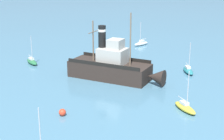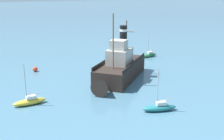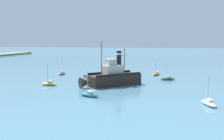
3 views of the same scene
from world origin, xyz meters
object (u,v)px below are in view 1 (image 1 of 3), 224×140
(sailboat_green, at_px, (32,61))
(old_tugboat, at_px, (113,67))
(sailboat_yellow, at_px, (185,107))
(sailboat_teal, at_px, (188,70))
(sailboat_white, at_px, (141,43))
(mooring_buoy, at_px, (62,112))

(sailboat_green, bearing_deg, old_tugboat, 128.64)
(sailboat_yellow, bearing_deg, sailboat_green, -63.02)
(sailboat_yellow, xyz_separation_m, sailboat_teal, (-8.48, -12.24, 0.00))
(sailboat_white, distance_m, mooring_buoy, 37.05)
(old_tugboat, distance_m, sailboat_white, 22.95)
(sailboat_white, distance_m, sailboat_green, 24.32)
(sailboat_white, distance_m, sailboat_teal, 20.13)
(sailboat_yellow, height_order, sailboat_teal, same)
(sailboat_green, bearing_deg, sailboat_yellow, 116.98)
(sailboat_white, distance_m, sailboat_yellow, 33.86)
(old_tugboat, xyz_separation_m, sailboat_white, (-13.61, -18.43, -1.40))
(old_tugboat, xyz_separation_m, sailboat_yellow, (-3.45, 13.87, -1.40))
(sailboat_teal, bearing_deg, mooring_buoy, 20.99)
(sailboat_yellow, xyz_separation_m, sailboat_green, (13.41, -26.33, 0.00))
(sailboat_white, bearing_deg, mooring_buoy, 50.27)
(sailboat_white, height_order, sailboat_yellow, same)
(sailboat_yellow, relative_size, sailboat_teal, 1.00)
(old_tugboat, bearing_deg, sailboat_white, -126.44)
(old_tugboat, height_order, sailboat_yellow, old_tugboat)
(sailboat_green, relative_size, sailboat_teal, 1.00)
(sailboat_yellow, height_order, mooring_buoy, sailboat_yellow)
(sailboat_yellow, bearing_deg, sailboat_white, -107.47)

